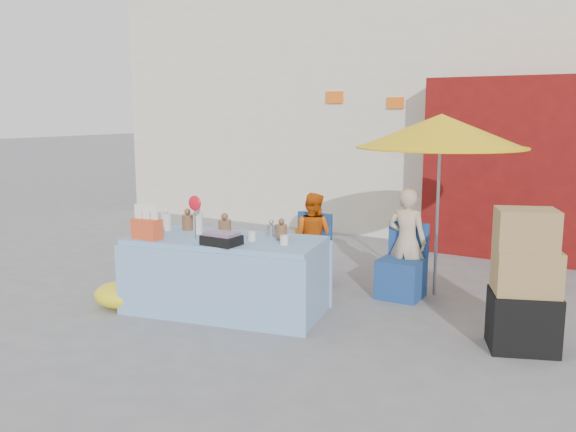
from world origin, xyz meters
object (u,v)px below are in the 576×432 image
Objects in this scene: market_table at (225,274)px; chair_left at (307,262)px; vendor_beige at (407,242)px; box_stack at (525,286)px; chair_right at (401,276)px; vendor_orange at (312,236)px; umbrella at (441,132)px.

chair_left is (0.17, 1.45, -0.16)m from market_table.
box_stack reaches higher than vendor_beige.
chair_right is (1.42, 1.45, -0.16)m from market_table.
umbrella is at bearing -175.67° from vendor_orange.
umbrella is at bearing -154.63° from vendor_beige.
chair_left is at bearing 88.66° from vendor_orange.
box_stack is (2.74, -1.05, 0.03)m from vendor_orange.
vendor_orange is 2.05m from umbrella.
umbrella is (0.30, 0.28, 1.64)m from chair_right.
market_table is at bearing -135.69° from chair_right.
market_table is 2.01× the size of vendor_orange.
vendor_orange is at bearing 159.11° from box_stack.
umbrella is at bearing 9.19° from chair_left.
chair_right is 0.40m from vendor_beige.
chair_right is at bearing -136.58° from umbrella.
vendor_beige is (0.00, 0.13, 0.37)m from chair_right.
vendor_beige is at bearing -153.43° from umbrella.
chair_left is at bearing 4.93° from vendor_beige.
vendor_beige is 1.82m from box_stack.
vendor_beige is at bearing 178.80° from vendor_orange.
box_stack is (1.49, -0.91, 0.34)m from chair_right.
vendor_beige is (1.25, 0.00, 0.07)m from vendor_orange.
market_table is 1.07× the size of umbrella.
box_stack is at bearing -1.98° from market_table.
chair_left is at bearing -169.61° from umbrella.
vendor_orange is 1.25m from vendor_beige.
box_stack is (2.92, 0.54, 0.18)m from market_table.
chair_left is at bearing 161.60° from box_stack.
chair_left is 0.33m from vendor_orange.
chair_left is 1.31m from vendor_beige.
vendor_orange is (0.00, 0.13, 0.30)m from chair_left.
market_table is 2.64× the size of chair_left.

